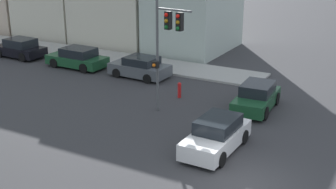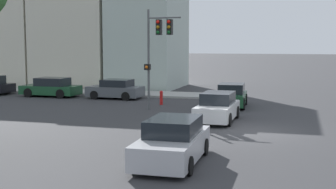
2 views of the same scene
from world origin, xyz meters
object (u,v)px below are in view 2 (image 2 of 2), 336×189
at_px(crossing_car_2, 231,96).
at_px(parked_car_0, 116,89).
at_px(crossing_car_1, 218,108).
at_px(parked_car_1, 51,88).
at_px(fire_hydrant, 161,97).
at_px(crossing_car_0, 173,142).
at_px(traffic_signal, 158,40).

distance_m(crossing_car_2, parked_car_0, 8.90).
distance_m(crossing_car_1, parked_car_0, 11.67).
xyz_separation_m(parked_car_1, fire_hydrant, (-2.22, -9.27, -0.18)).
distance_m(crossing_car_2, parked_car_1, 13.92).
bearing_deg(crossing_car_1, crossing_car_0, 0.89).
bearing_deg(parked_car_1, crossing_car_0, 131.73).
bearing_deg(crossing_car_2, traffic_signal, -58.54).
bearing_deg(crossing_car_0, crossing_car_2, 179.15).
height_order(crossing_car_1, crossing_car_2, crossing_car_1).
distance_m(crossing_car_0, fire_hydrant, 14.74).
bearing_deg(crossing_car_0, traffic_signal, -161.80).
distance_m(parked_car_1, fire_hydrant, 9.54).
relative_size(crossing_car_1, parked_car_0, 1.04).
relative_size(crossing_car_2, parked_car_1, 0.92).
distance_m(crossing_car_1, fire_hydrant, 7.07).
relative_size(crossing_car_0, crossing_car_2, 1.10).
height_order(traffic_signal, crossing_car_1, traffic_signal).
height_order(parked_car_1, fire_hydrant, parked_car_1).
xyz_separation_m(crossing_car_0, parked_car_0, (16.36, 8.74, -0.04)).
distance_m(parked_car_0, fire_hydrant, 4.78).
height_order(traffic_signal, parked_car_0, traffic_signal).
distance_m(traffic_signal, crossing_car_1, 6.08).
bearing_deg(traffic_signal, crossing_car_1, 59.13).
height_order(crossing_car_2, fire_hydrant, crossing_car_2).
xyz_separation_m(crossing_car_0, crossing_car_2, (14.31, 0.09, -0.01)).
bearing_deg(traffic_signal, crossing_car_0, 23.84).
height_order(crossing_car_2, parked_car_1, crossing_car_2).
bearing_deg(crossing_car_1, parked_car_1, -117.55).
bearing_deg(fire_hydrant, crossing_car_2, -86.11).
xyz_separation_m(traffic_signal, crossing_car_1, (-2.90, -4.09, -3.45)).
bearing_deg(parked_car_1, crossing_car_1, 152.63).
distance_m(crossing_car_0, crossing_car_1, 8.66).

